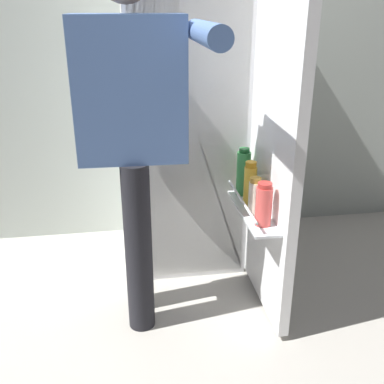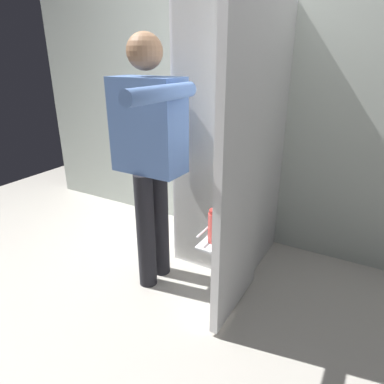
# 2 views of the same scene
# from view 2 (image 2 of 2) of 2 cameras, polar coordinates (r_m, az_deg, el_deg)

# --- Properties ---
(ground_plane) EXTENTS (5.94, 5.94, 0.00)m
(ground_plane) POSITION_cam_2_polar(r_m,az_deg,el_deg) (2.41, -0.01, -15.61)
(ground_plane) COLOR #B7B2A8
(kitchen_wall) EXTENTS (4.40, 0.10, 2.42)m
(kitchen_wall) POSITION_cam_2_polar(r_m,az_deg,el_deg) (2.76, 9.92, 16.22)
(kitchen_wall) COLOR beige
(kitchen_wall) RESTS_ON ground_plane
(refrigerator) EXTENTS (0.65, 1.20, 1.80)m
(refrigerator) POSITION_cam_2_polar(r_m,az_deg,el_deg) (2.43, 6.55, 8.28)
(refrigerator) COLOR white
(refrigerator) RESTS_ON ground_plane
(person) EXTENTS (0.53, 0.75, 1.59)m
(person) POSITION_cam_2_polar(r_m,az_deg,el_deg) (2.10, -6.98, 7.60)
(person) COLOR black
(person) RESTS_ON ground_plane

